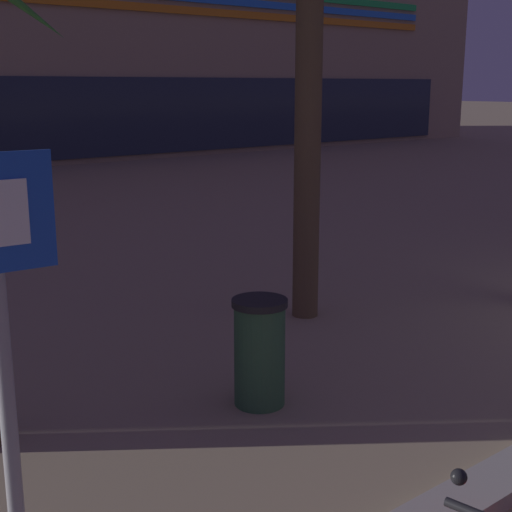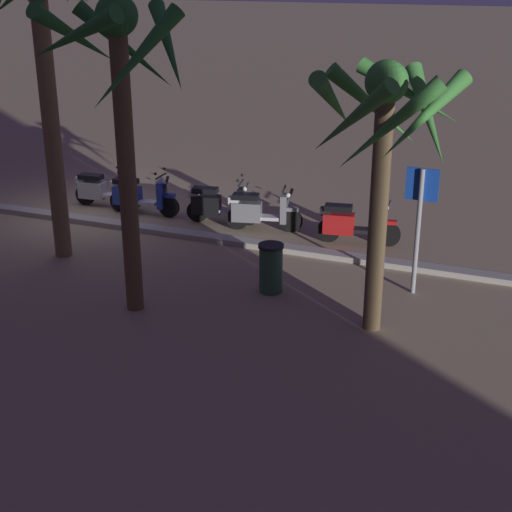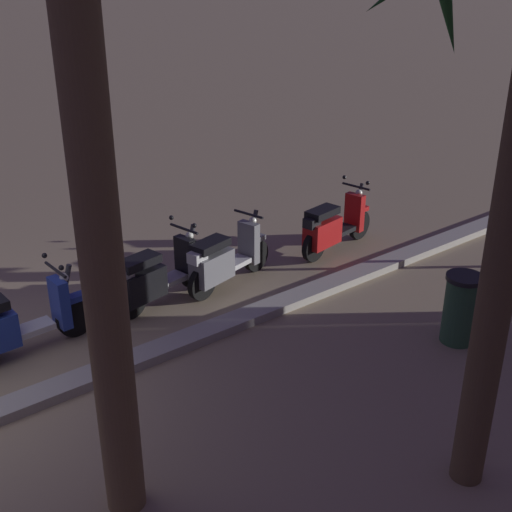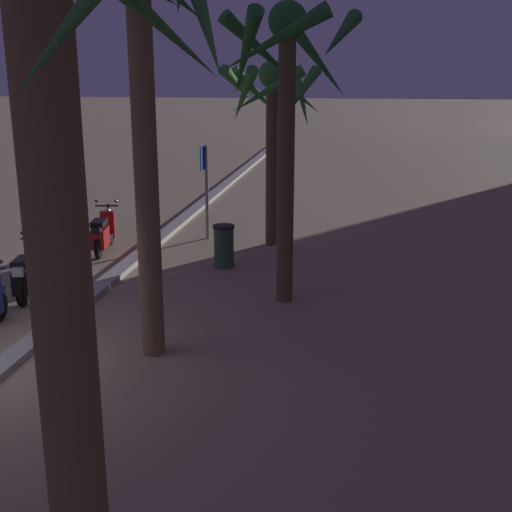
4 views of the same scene
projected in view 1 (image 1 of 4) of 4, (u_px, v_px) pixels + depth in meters
crossing_sign at (2, 327)px, 3.71m from camera, size 0.60×0.13×2.40m
litter_bin at (260, 351)px, 6.22m from camera, size 0.48×0.48×0.95m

